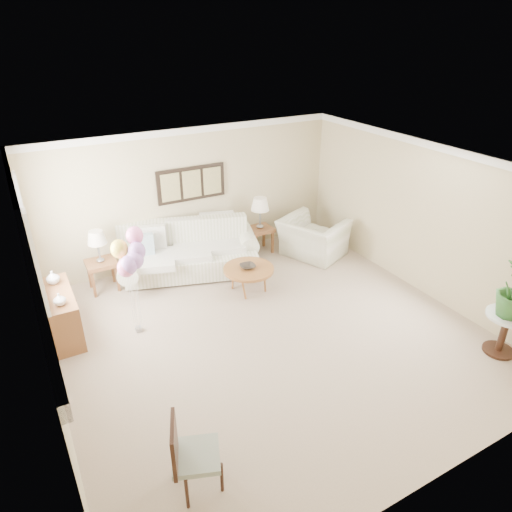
# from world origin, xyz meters

# --- Properties ---
(ground_plane) EXTENTS (6.00, 6.00, 0.00)m
(ground_plane) POSITION_xyz_m (0.00, 0.00, 0.00)
(ground_plane) COLOR tan
(room_shell) EXTENTS (6.04, 6.04, 2.60)m
(room_shell) POSITION_xyz_m (-0.11, 0.09, 1.63)
(room_shell) COLOR beige
(room_shell) RESTS_ON ground
(wall_art_triptych) EXTENTS (1.35, 0.06, 0.65)m
(wall_art_triptych) POSITION_xyz_m (0.00, 2.96, 1.55)
(wall_art_triptych) COLOR black
(wall_art_triptych) RESTS_ON ground
(sofa) EXTENTS (2.95, 1.69, 0.99)m
(sofa) POSITION_xyz_m (-0.32, 2.42, 0.39)
(sofa) COLOR silver
(sofa) RESTS_ON ground
(end_table_left) EXTENTS (0.51, 0.47, 0.56)m
(end_table_left) POSITION_xyz_m (-1.92, 2.57, 0.47)
(end_table_left) COLOR brown
(end_table_left) RESTS_ON ground
(end_table_right) EXTENTS (0.49, 0.45, 0.54)m
(end_table_right) POSITION_xyz_m (1.26, 2.56, 0.45)
(end_table_right) COLOR brown
(end_table_right) RESTS_ON ground
(lamp_left) EXTENTS (0.33, 0.33, 0.58)m
(lamp_left) POSITION_xyz_m (-1.92, 2.57, 1.00)
(lamp_left) COLOR gray
(lamp_left) RESTS_ON end_table_left
(lamp_right) EXTENTS (0.36, 0.36, 0.64)m
(lamp_right) POSITION_xyz_m (1.26, 2.56, 1.03)
(lamp_right) COLOR gray
(lamp_right) RESTS_ON end_table_right
(coffee_table) EXTENTS (0.89, 0.89, 0.45)m
(coffee_table) POSITION_xyz_m (0.32, 1.29, 0.41)
(coffee_table) COLOR #946126
(coffee_table) RESTS_ON ground
(decor_bowl) EXTENTS (0.29, 0.29, 0.07)m
(decor_bowl) POSITION_xyz_m (0.30, 1.29, 0.48)
(decor_bowl) COLOR #2A241E
(decor_bowl) RESTS_ON coffee_table
(armchair) EXTENTS (1.42, 1.50, 0.77)m
(armchair) POSITION_xyz_m (2.11, 1.89, 0.39)
(armchair) COLOR silver
(armchair) RESTS_ON ground
(side_table) EXTENTS (0.59, 0.59, 0.64)m
(side_table) POSITION_xyz_m (2.68, -1.98, 0.48)
(side_table) COLOR silver
(side_table) RESTS_ON ground
(accent_chair) EXTENTS (0.60, 0.60, 0.95)m
(accent_chair) POSITION_xyz_m (-2.02, -1.86, 0.49)
(accent_chair) COLOR gray
(accent_chair) RESTS_ON ground
(credenza) EXTENTS (0.46, 1.20, 0.74)m
(credenza) POSITION_xyz_m (-2.76, 1.50, 0.37)
(credenza) COLOR brown
(credenza) RESTS_ON ground
(vase_white) EXTENTS (0.17, 0.17, 0.18)m
(vase_white) POSITION_xyz_m (-2.74, 1.14, 0.83)
(vase_white) COLOR silver
(vase_white) RESTS_ON credenza
(vase_sage) EXTENTS (0.26, 0.26, 0.21)m
(vase_sage) POSITION_xyz_m (-2.74, 1.82, 0.84)
(vase_sage) COLOR #B7B7B7
(vase_sage) RESTS_ON credenza
(balloon_cluster) EXTENTS (0.49, 0.49, 1.68)m
(balloon_cluster) POSITION_xyz_m (-1.72, 1.02, 1.32)
(balloon_cluster) COLOR gray
(balloon_cluster) RESTS_ON ground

